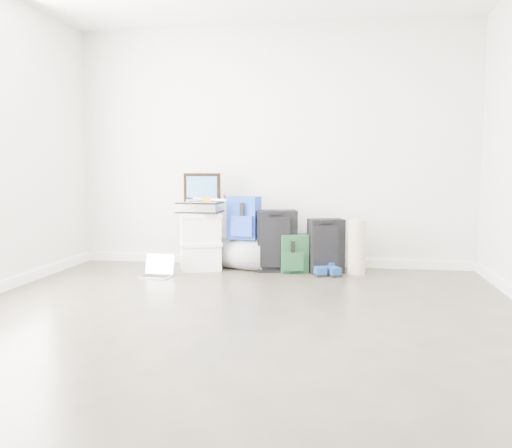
% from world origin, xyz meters
% --- Properties ---
extents(ground, '(5.00, 5.00, 0.00)m').
position_xyz_m(ground, '(0.00, 0.00, 0.00)').
color(ground, '#342E25').
rests_on(ground, ground).
extents(room_envelope, '(4.52, 5.02, 2.71)m').
position_xyz_m(room_envelope, '(0.00, 0.02, 1.72)').
color(room_envelope, silver).
rests_on(room_envelope, ground).
extents(boxes_stack, '(0.54, 0.49, 0.63)m').
position_xyz_m(boxes_stack, '(-0.74, 2.09, 0.32)').
color(boxes_stack, white).
rests_on(boxes_stack, ground).
extents(briefcase, '(0.46, 0.35, 0.13)m').
position_xyz_m(briefcase, '(-0.74, 2.09, 0.69)').
color(briefcase, '#B2B2B7').
rests_on(briefcase, boxes_stack).
extents(painting, '(0.41, 0.08, 0.30)m').
position_xyz_m(painting, '(-0.74, 2.19, 0.91)').
color(painting, black).
rests_on(painting, briefcase).
extents(drone, '(0.50, 0.50, 0.05)m').
position_xyz_m(drone, '(-0.66, 2.07, 0.78)').
color(drone, gold).
rests_on(drone, briefcase).
extents(duffel_bag, '(0.64, 0.53, 0.34)m').
position_xyz_m(duffel_bag, '(-0.27, 2.19, 0.17)').
color(duffel_bag, gray).
rests_on(duffel_bag, ground).
extents(blue_backpack, '(0.37, 0.30, 0.46)m').
position_xyz_m(blue_backpack, '(-0.27, 2.15, 0.57)').
color(blue_backpack, '#171D95').
rests_on(blue_backpack, duffel_bag).
extents(large_suitcase, '(0.47, 0.36, 0.66)m').
position_xyz_m(large_suitcase, '(0.09, 2.14, 0.33)').
color(large_suitcase, black).
rests_on(large_suitcase, ground).
extents(green_backpack, '(0.33, 0.28, 0.41)m').
position_xyz_m(green_backpack, '(0.29, 2.08, 0.20)').
color(green_backpack, '#143924').
rests_on(green_backpack, ground).
extents(carry_on, '(0.41, 0.34, 0.57)m').
position_xyz_m(carry_on, '(0.62, 2.15, 0.29)').
color(carry_on, black).
rests_on(carry_on, ground).
extents(shoes, '(0.35, 0.31, 0.10)m').
position_xyz_m(shoes, '(0.61, 2.00, 0.05)').
color(shoes, black).
rests_on(shoes, ground).
extents(rolled_rug, '(0.19, 0.19, 0.57)m').
position_xyz_m(rolled_rug, '(0.95, 2.11, 0.29)').
color(rolled_rug, tan).
rests_on(rolled_rug, ground).
extents(laptop, '(0.33, 0.26, 0.22)m').
position_xyz_m(laptop, '(-1.09, 1.66, 0.05)').
color(laptop, silver).
rests_on(laptop, ground).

